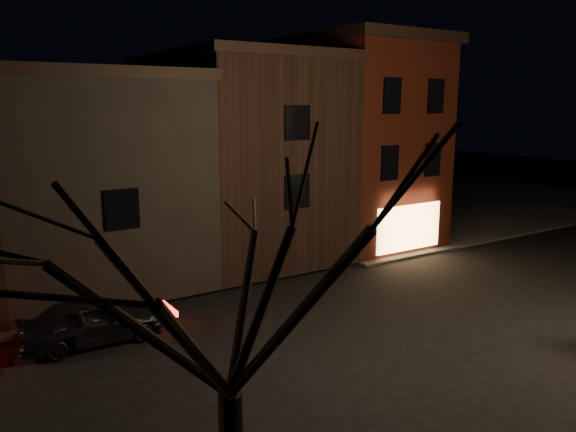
# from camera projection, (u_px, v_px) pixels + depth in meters

# --- Properties ---
(ground) EXTENTS (120.00, 120.00, 0.00)m
(ground) POSITION_uv_depth(u_px,v_px,m) (351.00, 328.00, 18.54)
(ground) COLOR black
(ground) RESTS_ON ground
(sidewalk_far_right) EXTENTS (30.00, 30.00, 0.12)m
(sidewalk_far_right) POSITION_uv_depth(u_px,v_px,m) (386.00, 194.00, 45.66)
(sidewalk_far_right) COLOR #2D2B28
(sidewalk_far_right) RESTS_ON ground
(corner_building) EXTENTS (6.50, 8.50, 10.50)m
(corner_building) POSITION_uv_depth(u_px,v_px,m) (357.00, 140.00, 29.54)
(corner_building) COLOR #45150C
(corner_building) RESTS_ON ground
(row_building_a) EXTENTS (7.30, 10.30, 9.40)m
(row_building_a) POSITION_uv_depth(u_px,v_px,m) (239.00, 155.00, 27.03)
(row_building_a) COLOR black
(row_building_a) RESTS_ON ground
(row_building_b) EXTENTS (7.80, 10.30, 8.40)m
(row_building_b) POSITION_uv_depth(u_px,v_px,m) (84.00, 176.00, 23.26)
(row_building_b) COLOR black
(row_building_b) RESTS_ON ground
(bare_tree_left) EXTENTS (5.60, 5.60, 7.50)m
(bare_tree_left) POSITION_uv_depth(u_px,v_px,m) (227.00, 244.00, 7.45)
(bare_tree_left) COLOR black
(bare_tree_left) RESTS_ON sidewalk_near_left
(parked_car_a) EXTENTS (4.29, 1.82, 1.45)m
(parked_car_a) POSITION_uv_depth(u_px,v_px,m) (91.00, 321.00, 17.23)
(parked_car_a) COLOR black
(parked_car_a) RESTS_ON ground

